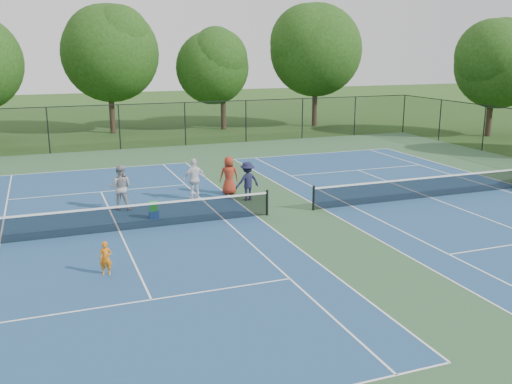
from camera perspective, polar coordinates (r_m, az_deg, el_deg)
name	(u,v)px	position (r m, az deg, el deg)	size (l,w,h in m)	color
ground	(290,213)	(23.74, 3.47, -2.09)	(140.00, 140.00, 0.00)	#234716
court_pad	(290,213)	(23.74, 3.47, -2.08)	(36.00, 36.00, 0.01)	#305633
tennis_court_left	(119,229)	(21.91, -13.52, -3.61)	(12.00, 23.83, 1.07)	navy
tennis_court_right	(430,196)	(27.26, 17.03, -0.34)	(12.00, 23.83, 1.07)	navy
perimeter_fence	(291,175)	(23.35, 3.53, 1.69)	(36.08, 36.08, 3.02)	black
tree_back_b	(108,49)	(47.08, -14.57, 13.71)	(7.60, 7.60, 10.03)	#2D2116
tree_back_c	(223,63)	(47.99, -3.35, 12.79)	(6.00, 6.00, 8.40)	#2D2116
tree_back_d	(316,46)	(50.06, 6.03, 14.34)	(7.80, 7.80, 10.37)	#2D2116
tree_side_e	(495,59)	(47.53, 22.78, 12.13)	(6.60, 6.60, 8.87)	#2D2116
child_player	(106,258)	(17.80, -14.79, -6.43)	(0.38, 0.25, 1.04)	orange
instructor	(121,187)	(24.61, -13.39, 0.46)	(0.94, 0.73, 1.93)	#949497
bystander_a	(195,179)	(25.69, -6.17, 1.28)	(1.10, 0.46, 1.88)	silver
bystander_b	(247,181)	(25.45, -0.87, 1.09)	(1.13, 0.65, 1.75)	#181935
bystander_c	(229,175)	(26.53, -2.72, 1.67)	(0.88, 0.57, 1.79)	maroon
ball_crate	(154,215)	(23.24, -10.18, -2.23)	(0.38, 0.27, 0.33)	#164297
ball_hopper	(153,206)	(23.15, -10.22, -1.41)	(0.34, 0.26, 0.36)	green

